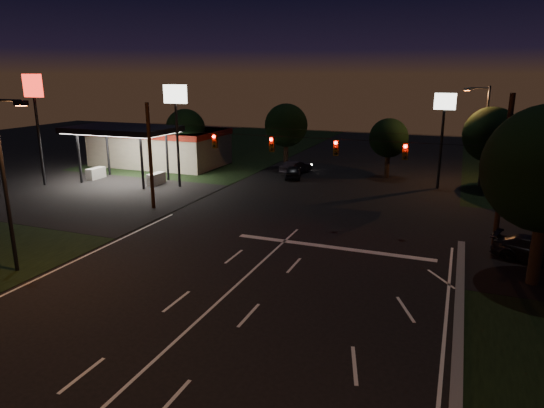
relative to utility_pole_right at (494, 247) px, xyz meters
The scene contains 19 objects.
ground 19.21m from the utility_pole_right, 128.66° to the right, with size 140.00×140.00×0.00m, color black.
cross_street_left 32.02m from the utility_pole_right, behind, with size 20.00×16.00×0.02m, color black.
stop_bar 9.66m from the utility_pole_right, 158.75° to the right, with size 12.00×0.50×0.01m, color silver.
utility_pole_right is the anchor object (origin of this frame).
utility_pole_left 24.00m from the utility_pole_right, behind, with size 0.28×0.28×8.00m, color black.
signal_span 13.20m from the utility_pole_right, behind, with size 24.00×0.40×1.56m.
gas_station 37.27m from the utility_pole_right, 155.56° to the left, with size 14.20×16.10×5.25m.
pole_sign_left_near 27.82m from the utility_pole_right, 164.93° to the left, with size 2.20×0.30×9.10m.
pole_sign_left_far 38.87m from the utility_pole_right, behind, with size 2.00×0.30×10.00m.
pole_sign_right 16.73m from the utility_pole_right, 104.93° to the left, with size 1.80×0.30×8.40m.
street_light_left 27.14m from the utility_pole_right, 150.78° to the right, with size 2.20×0.35×9.00m.
street_light_right_far 17.81m from the utility_pole_right, 92.57° to the left, with size 2.20×0.35×9.00m.
tree_far_a 33.84m from the utility_pole_right, 153.24° to the left, with size 4.20×4.20×6.42m.
tree_far_b 28.04m from the utility_pole_right, 136.25° to the left, with size 4.60×4.60×6.98m.
tree_far_c 20.58m from the utility_pole_right, 116.39° to the left, with size 3.80×3.80×5.86m.
tree_far_d 16.84m from the utility_pole_right, 89.92° to the left, with size 4.80×4.80×7.30m.
car_oncoming_a 22.71m from the utility_pole_right, 140.74° to the left, with size 1.51×3.76×1.28m, color black.
car_oncoming_b 24.64m from the utility_pole_right, 137.23° to the left, with size 1.39×3.99×1.31m, color black.
car_cross 2.92m from the utility_pole_right, 41.31° to the right, with size 1.96×4.82×1.40m, color black.
Camera 1 is at (9.56, -15.16, 10.01)m, focal length 32.00 mm.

